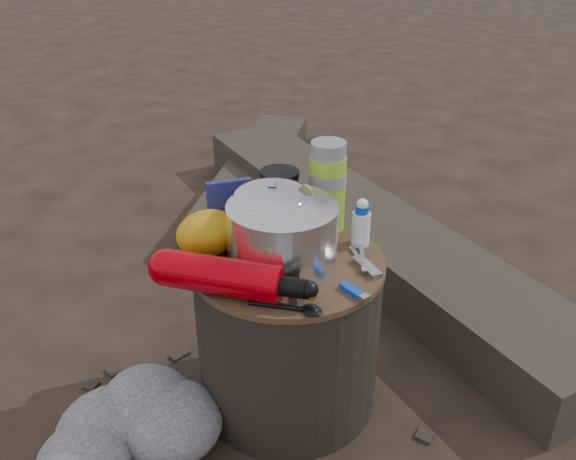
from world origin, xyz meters
TOP-DOWN VIEW (x-y plane):
  - ground at (0.00, 0.00)m, footprint 60.00×60.00m
  - stump at (0.00, 0.00)m, footprint 0.44×0.44m
  - log_main at (0.68, 0.39)m, footprint 0.68×1.96m
  - log_small at (0.72, 1.09)m, footprint 1.17×1.02m
  - foil_windscreen at (-0.02, -0.01)m, footprint 0.24×0.24m
  - camping_pot at (-0.00, 0.05)m, footprint 0.17×0.17m
  - fuel_bottle at (-0.19, -0.01)m, footprint 0.25×0.32m
  - thermos at (0.17, 0.06)m, footprint 0.09×0.09m
  - travel_mug at (0.10, 0.15)m, footprint 0.09×0.09m
  - stuff_sack at (-0.12, 0.14)m, footprint 0.15×0.12m
  - food_pouch at (-0.02, 0.18)m, footprint 0.11×0.06m
  - lighter at (0.02, -0.18)m, footprint 0.02×0.08m
  - multitool at (0.11, -0.14)m, footprint 0.05×0.09m
  - pot_grabber at (0.12, -0.11)m, footprint 0.10×0.13m
  - spork at (-0.13, -0.13)m, footprint 0.11×0.13m
  - squeeze_bottle at (0.18, -0.05)m, footprint 0.04×0.04m

SIDE VIEW (x-z plane):
  - ground at x=0.00m, z-range 0.00..0.00m
  - log_small at x=0.72m, z-range 0.00..0.11m
  - log_main at x=0.68m, z-range 0.00..0.16m
  - stump at x=0.00m, z-range 0.00..0.40m
  - spork at x=-0.13m, z-range 0.40..0.41m
  - pot_grabber at x=0.12m, z-range 0.40..0.41m
  - multitool at x=0.11m, z-range 0.40..0.41m
  - lighter at x=0.02m, z-range 0.40..0.42m
  - fuel_bottle at x=-0.19m, z-range 0.40..0.48m
  - stuff_sack at x=-0.12m, z-range 0.40..0.50m
  - squeeze_bottle at x=0.18m, z-range 0.40..0.51m
  - food_pouch at x=-0.02m, z-range 0.40..0.54m
  - travel_mug at x=0.10m, z-range 0.40..0.54m
  - foil_windscreen at x=-0.02m, z-range 0.40..0.55m
  - camping_pot at x=0.00m, z-range 0.40..0.57m
  - thermos at x=0.17m, z-range 0.40..0.62m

